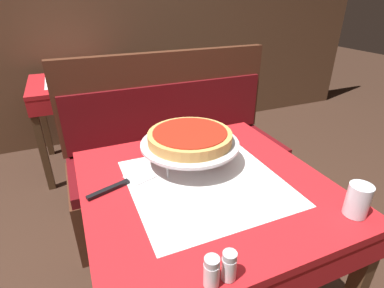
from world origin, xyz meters
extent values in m
cube|color=red|center=(0.00, 0.00, 0.75)|extent=(0.86, 0.86, 0.03)
cube|color=white|center=(0.00, 0.00, 0.77)|extent=(0.53, 0.53, 0.00)
cube|color=red|center=(0.00, 0.00, 0.69)|extent=(0.86, 0.86, 0.10)
cube|color=#4C331E|center=(-0.40, 0.40, 0.37)|extent=(0.05, 0.05, 0.74)
cube|color=#4C331E|center=(0.40, 0.40, 0.37)|extent=(0.05, 0.05, 0.74)
cube|color=red|center=(-0.34, 1.73, 0.74)|extent=(0.68, 0.68, 0.03)
cube|color=white|center=(-0.34, 1.73, 0.76)|extent=(0.42, 0.42, 0.00)
cube|color=red|center=(-0.34, 1.73, 0.67)|extent=(0.68, 0.68, 0.12)
cube|color=#4C331E|center=(-0.65, 1.43, 0.36)|extent=(0.05, 0.05, 0.73)
cube|color=#4C331E|center=(-0.04, 1.43, 0.36)|extent=(0.05, 0.05, 0.73)
cube|color=#4C331E|center=(-0.65, 2.04, 0.36)|extent=(0.05, 0.05, 0.73)
cube|color=#4C331E|center=(-0.04, 2.04, 0.36)|extent=(0.05, 0.05, 0.73)
cube|color=#4C2819|center=(0.20, 0.78, 0.20)|extent=(1.40, 0.52, 0.40)
cube|color=#600F14|center=(0.20, 0.78, 0.43)|extent=(1.37, 0.51, 0.06)
cube|color=#4C2819|center=(0.20, 1.01, 0.76)|extent=(1.40, 0.06, 0.60)
cube|color=#600F14|center=(0.20, 0.97, 0.67)|extent=(1.34, 0.02, 0.38)
cube|color=brown|center=(0.00, 2.24, 1.20)|extent=(6.00, 0.04, 2.40)
cylinder|color=#ADADB2|center=(0.00, 0.28, 0.81)|extent=(0.01, 0.01, 0.08)
cylinder|color=#ADADB2|center=(-0.12, 0.08, 0.81)|extent=(0.01, 0.01, 0.08)
cylinder|color=#ADADB2|center=(0.11, 0.08, 0.81)|extent=(0.01, 0.01, 0.08)
cylinder|color=#ADADB2|center=(0.00, 0.15, 0.84)|extent=(0.26, 0.26, 0.01)
cylinder|color=silver|center=(0.00, 0.15, 0.85)|extent=(0.37, 0.37, 0.01)
cylinder|color=silver|center=(0.00, 0.15, 0.86)|extent=(0.39, 0.39, 0.01)
cylinder|color=tan|center=(0.00, 0.15, 0.88)|extent=(0.33, 0.33, 0.04)
cylinder|color=#A82314|center=(0.00, 0.15, 0.91)|extent=(0.29, 0.29, 0.01)
cube|color=#BCBCC1|center=(-0.21, 0.12, 0.77)|extent=(0.12, 0.11, 0.00)
cube|color=black|center=(-0.33, 0.08, 0.78)|extent=(0.16, 0.07, 0.01)
cylinder|color=silver|center=(0.35, -0.34, 0.82)|extent=(0.07, 0.07, 0.11)
cylinder|color=silver|center=(-0.17, -0.39, 0.80)|extent=(0.04, 0.04, 0.06)
cylinder|color=#B7B7BC|center=(-0.17, -0.39, 0.84)|extent=(0.04, 0.04, 0.02)
cylinder|color=silver|center=(-0.13, -0.39, 0.80)|extent=(0.04, 0.04, 0.06)
cylinder|color=#B7B7BC|center=(-0.13, -0.39, 0.84)|extent=(0.03, 0.03, 0.02)
cube|color=black|center=(-0.27, 1.66, 0.78)|extent=(0.13, 0.13, 0.03)
cylinder|color=black|center=(-0.27, 1.66, 0.86)|extent=(0.01, 0.01, 0.13)
cylinder|color=red|center=(-0.27, 1.70, 0.84)|extent=(0.04, 0.04, 0.10)
cylinder|color=gold|center=(-0.31, 1.64, 0.84)|extent=(0.04, 0.04, 0.10)
cylinder|color=#99194C|center=(-0.23, 1.64, 0.84)|extent=(0.04, 0.04, 0.10)
camera|label=1|loc=(-0.40, -0.81, 1.38)|focal=28.00mm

